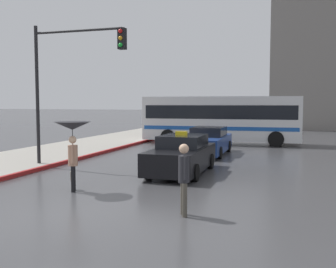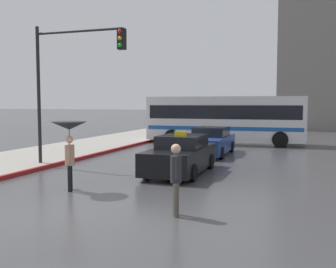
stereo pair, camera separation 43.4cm
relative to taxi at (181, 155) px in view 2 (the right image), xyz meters
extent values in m
plane|color=#424244|center=(-1.20, -6.31, -0.68)|extent=(300.00, 300.00, 0.00)
cube|color=black|center=(0.00, -0.04, -0.10)|extent=(1.80, 4.45, 0.81)
cube|color=black|center=(0.00, 0.18, 0.53)|extent=(1.58, 2.00, 0.46)
cylinder|color=black|center=(0.85, -1.42, -0.38)|extent=(0.20, 0.60, 0.60)
cylinder|color=black|center=(-0.86, -1.42, -0.38)|extent=(0.20, 0.60, 0.60)
cylinder|color=black|center=(0.85, 1.34, -0.38)|extent=(0.20, 0.60, 0.60)
cylinder|color=black|center=(-0.86, 1.34, -0.38)|extent=(0.20, 0.60, 0.60)
cube|color=yellow|center=(0.00, -0.04, 0.84)|extent=(0.44, 0.16, 0.16)
cube|color=navy|center=(-0.11, 5.64, -0.12)|extent=(1.80, 4.69, 0.78)
cube|color=black|center=(-0.11, 5.88, 0.51)|extent=(1.58, 2.11, 0.47)
cylinder|color=black|center=(0.74, 4.19, -0.38)|extent=(0.20, 0.60, 0.60)
cylinder|color=black|center=(-0.97, 4.19, -0.38)|extent=(0.20, 0.60, 0.60)
cylinder|color=black|center=(0.74, 7.10, -0.38)|extent=(0.20, 0.60, 0.60)
cylinder|color=black|center=(-0.97, 7.10, -0.38)|extent=(0.20, 0.60, 0.60)
cube|color=silver|center=(-0.41, 11.36, 1.00)|extent=(10.14, 2.80, 2.82)
cube|color=black|center=(-0.41, 11.36, 1.42)|extent=(9.63, 2.81, 0.86)
cube|color=#194C9E|center=(-0.41, 11.36, 0.41)|extent=(9.83, 2.82, 0.24)
cylinder|color=black|center=(3.07, 12.66, -0.20)|extent=(0.97, 0.31, 0.96)
cylinder|color=black|center=(3.14, 10.26, -0.20)|extent=(0.97, 0.31, 0.96)
cylinder|color=black|center=(-3.72, 12.46, -0.20)|extent=(0.97, 0.31, 0.96)
cylinder|color=black|center=(-3.65, 10.06, -0.20)|extent=(0.97, 0.31, 0.96)
cylinder|color=black|center=(-2.24, -4.10, -0.28)|extent=(0.16, 0.16, 0.78)
cylinder|color=black|center=(-2.34, -3.91, -0.28)|extent=(0.16, 0.16, 0.78)
cylinder|color=tan|center=(-2.29, -4.01, 0.42)|extent=(0.39, 0.39, 0.62)
sphere|color=#DBAD89|center=(-2.29, -4.01, 0.89)|extent=(0.23, 0.23, 0.23)
cylinder|color=tan|center=(-2.21, -4.17, 0.46)|extent=(0.09, 0.09, 0.53)
cylinder|color=tan|center=(-2.37, -3.84, 0.46)|extent=(0.09, 0.09, 0.53)
cone|color=#232328|center=(-2.29, -4.01, 1.31)|extent=(1.08, 1.08, 0.24)
cylinder|color=black|center=(-2.29, -4.01, 0.97)|extent=(0.02, 0.02, 0.68)
cube|color=#BFB28C|center=(-2.45, -3.79, -0.24)|extent=(0.17, 0.21, 0.28)
cylinder|color=#4C473D|center=(1.50, -5.42, -0.28)|extent=(0.16, 0.16, 0.80)
cylinder|color=#4C473D|center=(1.60, -5.62, -0.28)|extent=(0.16, 0.16, 0.80)
cylinder|color=#28282D|center=(1.55, -5.52, 0.44)|extent=(0.35, 0.35, 0.63)
sphere|color=#DBAD89|center=(1.55, -5.52, 0.92)|extent=(0.23, 0.23, 0.23)
cylinder|color=#28282D|center=(1.48, -5.36, 0.48)|extent=(0.09, 0.09, 0.54)
cylinder|color=#28282D|center=(1.62, -5.67, 0.48)|extent=(0.09, 0.09, 0.54)
cylinder|color=black|center=(-6.10, -0.33, 2.23)|extent=(0.14, 0.14, 5.80)
cylinder|color=black|center=(-4.19, -0.33, 4.83)|extent=(3.83, 0.10, 0.10)
cube|color=black|center=(-2.27, -0.33, 4.43)|extent=(0.28, 0.28, 0.80)
sphere|color=red|center=(-2.27, -0.49, 4.69)|extent=(0.16, 0.16, 0.16)
sphere|color=orange|center=(-2.27, -0.49, 4.43)|extent=(0.16, 0.16, 0.16)
sphere|color=green|center=(-2.27, -0.49, 4.17)|extent=(0.16, 0.16, 0.16)
camera|label=1|loc=(3.87, -14.31, 1.97)|focal=42.00mm
camera|label=2|loc=(4.29, -14.18, 1.97)|focal=42.00mm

